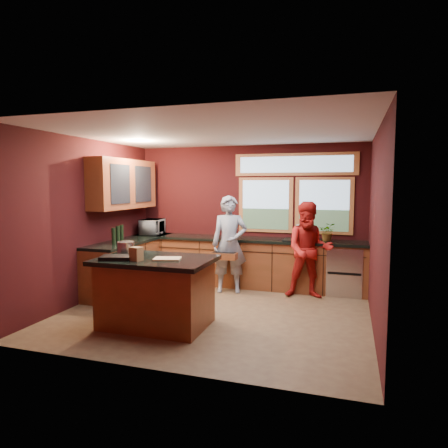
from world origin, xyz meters
The scene contains 14 objects.
floor centered at (0.00, 0.00, 0.00)m, with size 4.50×4.50×0.00m, color brown.
room_shell centered at (-0.60, 0.32, 1.80)m, with size 4.52×4.02×2.71m.
back_counter centered at (0.20, 1.70, 0.46)m, with size 4.50×0.64×0.93m.
left_counter centered at (-1.95, 0.85, 0.47)m, with size 0.64×2.30×0.93m.
island centered at (-0.59, -0.79, 0.48)m, with size 1.55×1.05×0.95m.
person_grey centered at (-0.14, 1.20, 0.87)m, with size 0.64×0.42×1.75m, color slate.
person_red centered at (1.27, 1.25, 0.83)m, with size 0.80×0.63×1.66m, color #A41613.
microwave centered at (-1.92, 1.65, 1.08)m, with size 0.56×0.38×0.31m, color #999999.
potted_plant centered at (1.54, 1.75, 1.09)m, with size 0.29×0.25×0.33m, color #999999.
paper_towel centered at (1.04, 1.70, 1.07)m, with size 0.12×0.12×0.28m, color silver.
cutting_board centered at (-0.39, -0.84, 0.95)m, with size 0.35×0.25×0.02m, color tan.
stock_pot centered at (-1.14, -0.64, 1.03)m, with size 0.24×0.24×0.18m, color #A7A6AB.
paper_bag centered at (-0.74, -1.04, 1.03)m, with size 0.15×0.12×0.18m, color brown.
black_tray centered at (-1.04, -1.04, 0.97)m, with size 0.40×0.28×0.05m, color black.
Camera 1 is at (1.91, -5.61, 1.93)m, focal length 32.00 mm.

